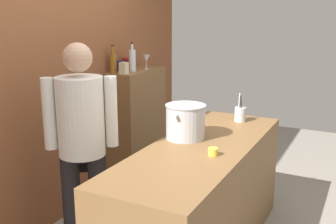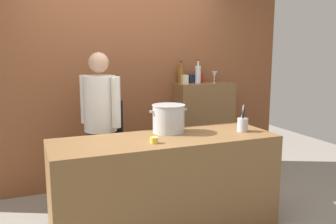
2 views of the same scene
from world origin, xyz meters
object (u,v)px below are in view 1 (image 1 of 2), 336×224
at_px(utensil_crock, 240,114).
at_px(butter_jar, 213,152).
at_px(chef, 82,138).
at_px(wine_bottle_clear, 132,60).
at_px(wine_glass_short, 146,59).
at_px(spice_tin_navy, 121,66).
at_px(spice_tin_red, 127,64).
at_px(spice_tin_cream, 124,68).
at_px(stockpot_large, 185,122).
at_px(wine_bottle_amber, 113,63).

height_order(utensil_crock, butter_jar, utensil_crock).
distance_m(chef, utensil_crock, 1.47).
distance_m(wine_bottle_clear, wine_glass_short, 0.22).
height_order(butter_jar, spice_tin_navy, spice_tin_navy).
xyz_separation_m(wine_glass_short, spice_tin_red, (-0.13, 0.17, -0.05)).
relative_size(chef, spice_tin_red, 13.27).
bearing_deg(wine_bottle_clear, butter_jar, -129.24).
distance_m(utensil_crock, wine_bottle_clear, 1.29).
bearing_deg(chef, wine_glass_short, -113.35).
bearing_deg(spice_tin_cream, stockpot_large, -122.41).
bearing_deg(utensil_crock, stockpot_large, 161.23).
distance_m(stockpot_large, wine_glass_short, 1.43).
height_order(stockpot_large, wine_bottle_clear, wine_bottle_clear).
height_order(butter_jar, spice_tin_red, spice_tin_red).
bearing_deg(stockpot_large, chef, 132.14).
height_order(stockpot_large, utensil_crock, stockpot_large).
relative_size(stockpot_large, utensil_crock, 1.46).
relative_size(chef, stockpot_large, 4.40).
distance_m(stockpot_large, wine_bottle_clear, 1.32).
relative_size(spice_tin_cream, spice_tin_navy, 1.11).
xyz_separation_m(stockpot_large, spice_tin_red, (0.89, 1.11, 0.29)).
bearing_deg(spice_tin_red, spice_tin_cream, -152.50).
bearing_deg(wine_bottle_clear, stockpot_large, -129.35).
xyz_separation_m(chef, spice_tin_red, (1.42, 0.52, 0.36)).
relative_size(wine_bottle_clear, spice_tin_red, 2.40).
height_order(chef, spice_tin_cream, chef).
height_order(wine_bottle_amber, spice_tin_cream, wine_bottle_amber).
relative_size(wine_glass_short, spice_tin_red, 1.26).
relative_size(chef, spice_tin_navy, 15.74).
bearing_deg(spice_tin_navy, spice_tin_red, -2.52).
bearing_deg(wine_bottle_clear, wine_bottle_amber, 149.66).
bearing_deg(wine_glass_short, utensil_crock, -106.06).
bearing_deg(butter_jar, utensil_crock, 6.23).
bearing_deg(wine_glass_short, stockpot_large, -137.28).
relative_size(spice_tin_red, spice_tin_cream, 1.07).
xyz_separation_m(stockpot_large, spice_tin_cream, (0.61, 0.96, 0.28)).
height_order(utensil_crock, spice_tin_red, spice_tin_red).
height_order(chef, butter_jar, chef).
xyz_separation_m(utensil_crock, wine_bottle_amber, (-0.07, 1.32, 0.40)).
distance_m(wine_bottle_clear, wine_bottle_amber, 0.22).
bearing_deg(wine_bottle_clear, utensil_crock, -95.82).
bearing_deg(spice_tin_cream, wine_bottle_amber, 87.81).
height_order(stockpot_large, spice_tin_cream, spice_tin_cream).
height_order(spice_tin_red, spice_tin_navy, spice_tin_red).
xyz_separation_m(chef, stockpot_large, (0.53, -0.59, 0.07)).
height_order(utensil_crock, spice_tin_navy, spice_tin_navy).
bearing_deg(butter_jar, spice_tin_navy, 53.85).
xyz_separation_m(wine_glass_short, spice_tin_cream, (-0.41, 0.02, -0.05)).
distance_m(butter_jar, spice_tin_cream, 1.62).
height_order(chef, wine_bottle_clear, chef).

